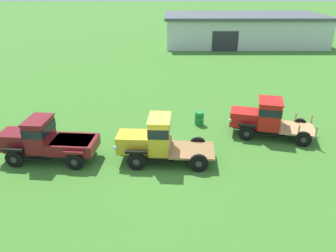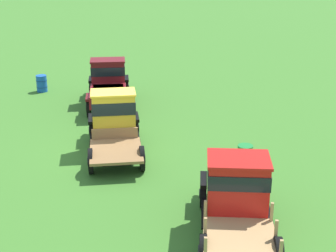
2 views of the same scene
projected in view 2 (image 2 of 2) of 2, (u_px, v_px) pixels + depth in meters
The scene contains 6 objects.
ground_plane at pixel (109, 150), 19.88m from camera, with size 240.00×240.00×0.00m, color #3D7528.
vintage_truck_foreground_near at pixel (108, 83), 24.76m from camera, with size 4.95×2.33×2.18m.
vintage_truck_second_in_line at pixel (114, 120), 19.67m from camera, with size 4.92×2.21×2.36m.
vintage_truck_midrow_center at pixel (237, 188), 14.54m from camera, with size 5.03×2.96×2.17m.
oil_drum_beside_row at pixel (42, 83), 27.00m from camera, with size 0.57×0.57×0.87m.
oil_drum_near_fence at pixel (245, 156), 18.35m from camera, with size 0.57×0.57×0.83m.
Camera 2 is at (18.35, -1.08, 7.96)m, focal length 55.00 mm.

